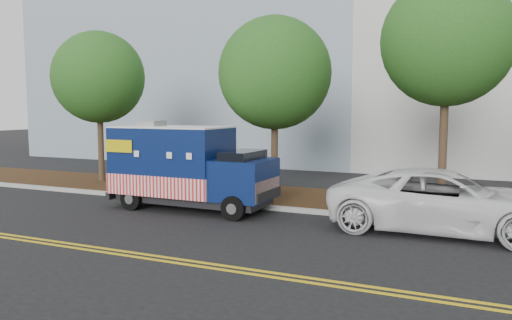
% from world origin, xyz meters
% --- Properties ---
extents(ground, '(120.00, 120.00, 0.00)m').
position_xyz_m(ground, '(0.00, 0.00, 0.00)').
color(ground, black).
rests_on(ground, ground).
extents(curb, '(120.00, 0.18, 0.15)m').
position_xyz_m(curb, '(0.00, 1.40, 0.07)').
color(curb, '#9E9E99').
rests_on(curb, ground).
extents(mulch_strip, '(120.00, 4.00, 0.15)m').
position_xyz_m(mulch_strip, '(0.00, 3.50, 0.07)').
color(mulch_strip, black).
rests_on(mulch_strip, ground).
extents(centerline_near, '(120.00, 0.10, 0.01)m').
position_xyz_m(centerline_near, '(0.00, -4.45, 0.01)').
color(centerline_near, gold).
rests_on(centerline_near, ground).
extents(centerline_far, '(120.00, 0.10, 0.01)m').
position_xyz_m(centerline_far, '(0.00, -4.70, 0.01)').
color(centerline_far, gold).
rests_on(centerline_far, ground).
extents(tree_a, '(3.98, 3.98, 6.68)m').
position_xyz_m(tree_a, '(-7.19, 3.69, 4.68)').
color(tree_a, '#38281C').
rests_on(tree_a, ground).
extents(tree_b, '(4.16, 4.16, 6.72)m').
position_xyz_m(tree_b, '(1.07, 3.71, 4.62)').
color(tree_b, '#38281C').
rests_on(tree_b, ground).
extents(tree_c, '(4.11, 4.11, 7.49)m').
position_xyz_m(tree_c, '(7.00, 3.44, 5.42)').
color(tree_c, '#38281C').
rests_on(tree_c, ground).
extents(sign_post, '(0.06, 0.06, 2.40)m').
position_xyz_m(sign_post, '(-3.05, 1.55, 1.20)').
color(sign_post, '#473828').
rests_on(sign_post, ground).
extents(food_truck, '(5.60, 2.19, 2.93)m').
position_xyz_m(food_truck, '(-0.82, 0.44, 1.33)').
color(food_truck, black).
rests_on(food_truck, ground).
extents(white_car, '(6.11, 2.87, 1.69)m').
position_xyz_m(white_car, '(7.27, 0.56, 0.84)').
color(white_car, white).
rests_on(white_car, ground).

